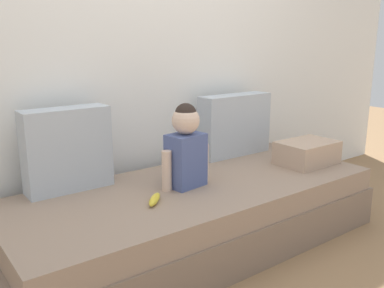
% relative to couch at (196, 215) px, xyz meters
% --- Properties ---
extents(ground_plane, '(12.00, 12.00, 0.00)m').
position_rel_couch_xyz_m(ground_plane, '(0.00, 0.00, -0.19)').
color(ground_plane, '#93704C').
extents(back_wall, '(5.50, 0.10, 2.50)m').
position_rel_couch_xyz_m(back_wall, '(0.00, 0.59, 1.06)').
color(back_wall, white).
rests_on(back_wall, ground).
extents(couch, '(2.30, 0.93, 0.39)m').
position_rel_couch_xyz_m(couch, '(0.00, 0.00, 0.00)').
color(couch, '#826C5B').
rests_on(couch, ground).
extents(throw_pillow_left, '(0.48, 0.16, 0.47)m').
position_rel_couch_xyz_m(throw_pillow_left, '(-0.63, 0.36, 0.43)').
color(throw_pillow_left, '#B2BCC6').
rests_on(throw_pillow_left, couch).
extents(throw_pillow_right, '(0.58, 0.16, 0.45)m').
position_rel_couch_xyz_m(throw_pillow_right, '(0.63, 0.36, 0.42)').
color(throw_pillow_right, '#B2BCC6').
rests_on(throw_pillow_right, couch).
extents(toddler, '(0.32, 0.18, 0.49)m').
position_rel_couch_xyz_m(toddler, '(-0.06, 0.02, 0.43)').
color(toddler, '#4C5B93').
rests_on(toddler, couch).
extents(banana, '(0.15, 0.15, 0.04)m').
position_rel_couch_xyz_m(banana, '(-0.35, -0.10, 0.22)').
color(banana, yellow).
rests_on(banana, couch).
extents(folded_blanket, '(0.40, 0.28, 0.16)m').
position_rel_couch_xyz_m(folded_blanket, '(0.87, -0.12, 0.28)').
color(folded_blanket, tan).
rests_on(folded_blanket, couch).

